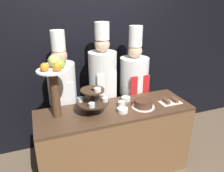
{
  "coord_description": "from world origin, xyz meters",
  "views": [
    {
      "loc": [
        -0.81,
        -1.79,
        2.1
      ],
      "look_at": [
        0.0,
        0.4,
        1.15
      ],
      "focal_mm": 35.0,
      "sensor_mm": 36.0,
      "label": 1
    }
  ],
  "objects": [
    {
      "name": "chef_center_right",
      "position": [
        0.48,
        0.81,
        0.94
      ],
      "size": [
        0.4,
        0.4,
        1.76
      ],
      "color": "#28282D",
      "rests_on": "ground_plane"
    },
    {
      "name": "buffet_counter",
      "position": [
        0.0,
        0.3,
        0.45
      ],
      "size": [
        1.81,
        0.6,
        0.9
      ],
      "color": "brown",
      "rests_on": "ground_plane"
    },
    {
      "name": "serving_bowl_near",
      "position": [
        0.06,
        0.2,
        0.92
      ],
      "size": [
        0.12,
        0.12,
        0.15
      ],
      "color": "white",
      "rests_on": "buffet_counter"
    },
    {
      "name": "tiered_stand",
      "position": [
        -0.26,
        0.29,
        1.07
      ],
      "size": [
        0.36,
        0.36,
        0.33
      ],
      "color": "#3D2819",
      "rests_on": "buffet_counter"
    },
    {
      "name": "chef_center_left",
      "position": [
        0.02,
        0.81,
        1.01
      ],
      "size": [
        0.37,
        0.37,
        1.83
      ],
      "color": "black",
      "rests_on": "ground_plane"
    },
    {
      "name": "fruit_pedestal",
      "position": [
        -0.64,
        0.38,
        1.34
      ],
      "size": [
        0.33,
        0.33,
        0.66
      ],
      "color": "brown",
      "rests_on": "buffet_counter"
    },
    {
      "name": "cake_round",
      "position": [
        0.33,
        0.23,
        0.95
      ],
      "size": [
        0.27,
        0.27,
        0.09
      ],
      "color": "white",
      "rests_on": "buffet_counter"
    },
    {
      "name": "wall_back",
      "position": [
        0.0,
        1.19,
        1.4
      ],
      "size": [
        10.0,
        0.06,
        2.8
      ],
      "color": "black",
      "rests_on": "ground_plane"
    },
    {
      "name": "cup_white",
      "position": [
        0.1,
        0.34,
        0.93
      ],
      "size": [
        0.08,
        0.08,
        0.06
      ],
      "color": "white",
      "rests_on": "buffet_counter"
    },
    {
      "name": "cake_square_tray",
      "position": [
        0.7,
        0.22,
        0.92
      ],
      "size": [
        0.26,
        0.15,
        0.05
      ],
      "color": "white",
      "rests_on": "buffet_counter"
    },
    {
      "name": "serving_bowl_far",
      "position": [
        0.21,
        0.47,
        0.92
      ],
      "size": [
        0.11,
        0.11,
        0.15
      ],
      "color": "white",
      "rests_on": "buffet_counter"
    },
    {
      "name": "chef_left",
      "position": [
        -0.52,
        0.81,
        0.96
      ],
      "size": [
        0.35,
        0.35,
        1.76
      ],
      "color": "#28282D",
      "rests_on": "ground_plane"
    }
  ]
}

